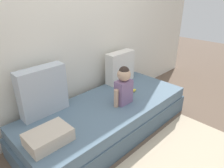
% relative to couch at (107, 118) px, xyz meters
% --- Properties ---
extents(ground_plane, '(12.00, 12.00, 0.00)m').
position_rel_couch_xyz_m(ground_plane, '(0.00, 0.00, -0.19)').
color(ground_plane, brown).
extents(back_wall, '(5.48, 0.10, 2.45)m').
position_rel_couch_xyz_m(back_wall, '(0.00, 0.59, 1.03)').
color(back_wall, silver).
rests_on(back_wall, ground).
extents(couch, '(2.28, 0.93, 0.39)m').
position_rel_couch_xyz_m(couch, '(0.00, 0.00, 0.00)').
color(couch, '#495F70').
rests_on(couch, ground).
extents(throw_pillow_left, '(0.53, 0.16, 0.55)m').
position_rel_couch_xyz_m(throw_pillow_left, '(-0.63, 0.36, 0.47)').
color(throw_pillow_left, '#B2BCC6').
rests_on(throw_pillow_left, couch).
extents(throw_pillow_right, '(0.47, 0.16, 0.46)m').
position_rel_couch_xyz_m(throw_pillow_right, '(0.63, 0.36, 0.43)').
color(throw_pillow_right, silver).
rests_on(throw_pillow_right, couch).
extents(toddler, '(0.32, 0.16, 0.48)m').
position_rel_couch_xyz_m(toddler, '(0.17, -0.11, 0.44)').
color(toddler, gray).
rests_on(toddler, couch).
extents(banana, '(0.17, 0.05, 0.04)m').
position_rel_couch_xyz_m(banana, '(0.46, -0.01, 0.22)').
color(banana, yellow).
rests_on(banana, couch).
extents(folded_blanket, '(0.40, 0.28, 0.13)m').
position_rel_couch_xyz_m(folded_blanket, '(-0.86, -0.12, 0.26)').
color(folded_blanket, beige).
rests_on(folded_blanket, couch).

